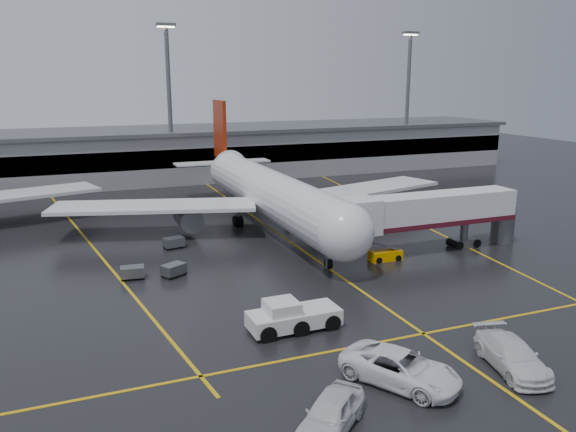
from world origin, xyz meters
name	(u,v)px	position (x,y,z in m)	size (l,w,h in m)	color
ground	(299,248)	(0.00, 0.00, 0.00)	(220.00, 220.00, 0.00)	black
apron_line_centre	(299,248)	(0.00, 0.00, 0.01)	(0.25, 90.00, 0.02)	gold
apron_line_stop	(423,334)	(0.00, -22.00, 0.01)	(60.00, 0.25, 0.02)	gold
apron_line_left	(89,243)	(-20.00, 10.00, 0.01)	(0.25, 70.00, 0.02)	gold
apron_line_right	(396,212)	(18.00, 10.00, 0.01)	(0.25, 70.00, 0.02)	gold
terminal	(194,152)	(0.00, 47.93, 4.32)	(122.00, 19.00, 8.60)	gray
light_mast_mid	(169,95)	(-5.00, 42.00, 14.47)	(3.00, 1.20, 25.45)	#595B60
light_mast_right	(408,92)	(40.00, 42.00, 14.47)	(3.00, 1.20, 25.45)	#595B60
main_airliner	(267,191)	(0.00, 9.70, 4.21)	(48.80, 45.60, 14.10)	silver
jet_bridge	(432,213)	(11.87, -6.00, 3.93)	(19.90, 3.40, 6.05)	silver
pushback_tractor	(291,317)	(-8.13, -17.98, 0.91)	(6.46, 2.86, 2.29)	silver
belt_loader	(385,255)	(6.14, -6.87, 0.49)	(3.17, 1.54, 1.99)	#E89500
service_van_a	(400,368)	(-5.08, -26.99, 0.96)	(3.19, 6.93, 1.92)	white
service_van_b	(512,355)	(2.04, -28.03, 0.90)	(2.52, 6.19, 1.80)	silver
service_van_d	(331,413)	(-10.73, -29.53, 0.91)	(2.15, 5.35, 1.82)	silver
baggage_cart_a	(174,269)	(-13.64, -3.92, 0.63)	(2.38, 2.13, 1.12)	#595B60
baggage_cart_b	(132,272)	(-17.09, -3.28, 0.63)	(2.13, 1.50, 1.12)	#595B60
baggage_cart_c	(174,242)	(-11.99, 4.69, 0.63)	(2.21, 1.66, 1.12)	#595B60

